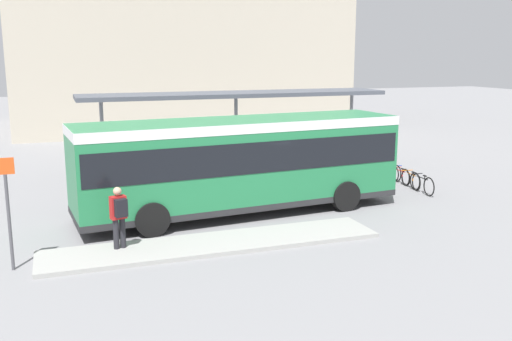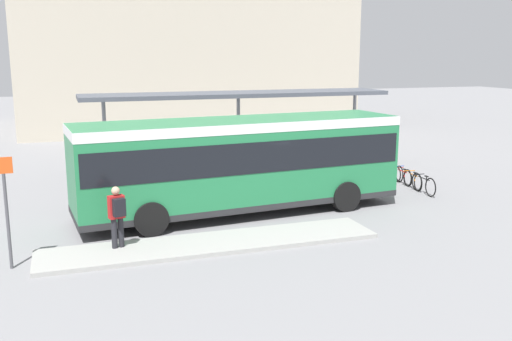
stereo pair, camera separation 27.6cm
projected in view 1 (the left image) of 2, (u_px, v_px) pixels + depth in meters
ground_plane at (241, 213)px, 19.03m from camera, size 120.00×120.00×0.00m
curb_island at (214, 244)px, 15.75m from camera, size 9.36×1.80×0.12m
city_bus at (241, 159)px, 18.67m from camera, size 10.91×3.46×3.13m
pedestrian_waiting at (119, 214)px, 15.00m from camera, size 0.45×0.50×1.67m
bicycle_black at (422, 184)px, 21.69m from camera, size 0.48×1.69×0.73m
bicycle_orange at (411, 179)px, 22.49m from camera, size 0.48×1.61×0.70m
bicycle_red at (400, 176)px, 23.29m from camera, size 0.48×1.54×0.67m
bicycle_blue at (392, 171)px, 24.11m from camera, size 0.48×1.63×0.71m
station_shelter at (236, 96)px, 25.55m from camera, size 13.86×2.56×3.53m
platform_sign at (8, 209)px, 13.70m from camera, size 0.44×0.08×2.80m
station_building at (175, 37)px, 42.47m from camera, size 22.72×13.87×12.90m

